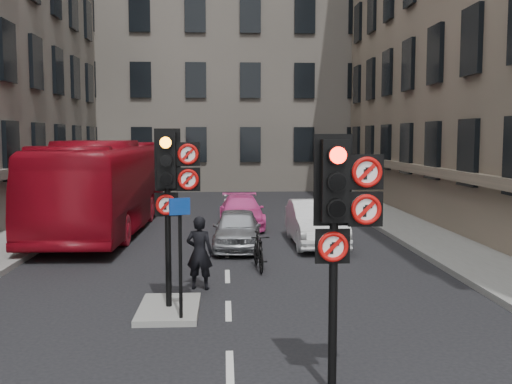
{
  "coord_description": "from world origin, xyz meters",
  "views": [
    {
      "loc": [
        -0.07,
        -6.9,
        3.55
      ],
      "look_at": [
        0.47,
        3.18,
        2.6
      ],
      "focal_mm": 42.0,
      "sensor_mm": 36.0,
      "label": 1
    }
  ],
  "objects": [
    {
      "name": "bus_red",
      "position": [
        -4.5,
        15.57,
        1.69
      ],
      "size": [
        3.06,
        12.17,
        3.38
      ],
      "primitive_type": "imported",
      "rotation": [
        0.0,
        0.0,
        -0.02
      ],
      "color": "maroon",
      "rests_on": "ground"
    },
    {
      "name": "car_silver",
      "position": [
        0.33,
        11.71,
        0.63
      ],
      "size": [
        1.63,
        3.73,
        1.25
      ],
      "primitive_type": "imported",
      "rotation": [
        0.0,
        0.0,
        -0.04
      ],
      "color": "#979A9E",
      "rests_on": "ground"
    },
    {
      "name": "building_far",
      "position": [
        0.0,
        38.0,
        10.0
      ],
      "size": [
        30.0,
        14.0,
        20.0
      ],
      "primitive_type": "cube",
      "color": "slate",
      "rests_on": "ground"
    },
    {
      "name": "pavement_right",
      "position": [
        7.2,
        12.0,
        0.08
      ],
      "size": [
        3.0,
        50.0,
        0.16
      ],
      "primitive_type": "cube",
      "color": "gray",
      "rests_on": "ground"
    },
    {
      "name": "motorcyclist",
      "position": [
        -0.65,
        6.78,
        0.86
      ],
      "size": [
        0.7,
        0.54,
        1.71
      ],
      "primitive_type": "imported",
      "rotation": [
        0.0,
        0.0,
        2.92
      ],
      "color": "black",
      "rests_on": "ground"
    },
    {
      "name": "centre_island",
      "position": [
        -1.2,
        5.0,
        0.06
      ],
      "size": [
        1.2,
        2.0,
        0.12
      ],
      "primitive_type": "cube",
      "color": "gray",
      "rests_on": "ground"
    },
    {
      "name": "car_pink",
      "position": [
        0.59,
        16.27,
        0.6
      ],
      "size": [
        1.75,
        4.17,
        1.2
      ],
      "primitive_type": "imported",
      "rotation": [
        0.0,
        0.0,
        0.02
      ],
      "color": "#E34399",
      "rests_on": "ground"
    },
    {
      "name": "signal_near",
      "position": [
        1.49,
        0.99,
        2.58
      ],
      "size": [
        0.91,
        0.4,
        3.58
      ],
      "color": "black",
      "rests_on": "ground"
    },
    {
      "name": "motorcycle",
      "position": [
        0.83,
        8.69,
        0.5
      ],
      "size": [
        0.6,
        1.71,
        1.01
      ],
      "primitive_type": "imported",
      "rotation": [
        0.0,
        0.0,
        0.08
      ],
      "color": "black",
      "rests_on": "ground"
    },
    {
      "name": "signal_far",
      "position": [
        -1.11,
        4.99,
        2.7
      ],
      "size": [
        0.91,
        0.4,
        3.58
      ],
      "color": "black",
      "rests_on": "centre_island"
    },
    {
      "name": "info_sign",
      "position": [
        -0.9,
        4.18,
        1.6
      ],
      "size": [
        0.39,
        0.17,
        2.28
      ],
      "rotation": [
        0.0,
        0.0,
        0.33
      ],
      "color": "black",
      "rests_on": "centre_island"
    },
    {
      "name": "car_white",
      "position": [
        2.9,
        12.29,
        0.72
      ],
      "size": [
        1.56,
        4.39,
        1.44
      ],
      "primitive_type": "imported",
      "rotation": [
        0.0,
        0.0,
        0.01
      ],
      "color": "silver",
      "rests_on": "ground"
    }
  ]
}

